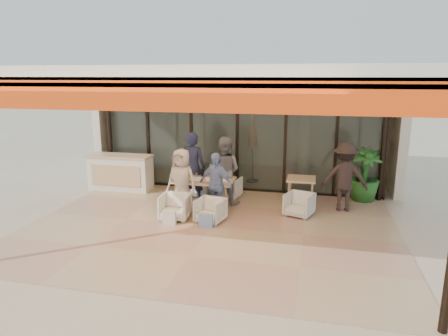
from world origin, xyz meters
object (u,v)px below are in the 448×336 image
(chair_far_left, at_px, (199,184))
(diner_cream, at_px, (182,181))
(host_counter, at_px, (121,172))
(diner_grey, at_px, (224,171))
(standing_woman, at_px, (345,177))
(potted_palm, at_px, (365,175))
(chair_near_left, at_px, (175,206))
(chair_near_right, at_px, (210,209))
(diner_periwinkle, at_px, (216,184))
(side_table, at_px, (301,182))
(chair_far_right, at_px, (228,186))
(side_chair, at_px, (299,203))
(diner_navy, at_px, (193,167))
(dining_table, at_px, (204,181))

(chair_far_left, relative_size, diner_cream, 0.44)
(host_counter, distance_m, diner_grey, 3.28)
(standing_woman, distance_m, potted_palm, 1.13)
(chair_near_left, xyz_separation_m, chair_near_right, (0.84, 0.00, -0.03))
(potted_palm, bearing_deg, diner_periwinkle, -151.20)
(side_table, bearing_deg, chair_far_left, 174.25)
(diner_periwinkle, bearing_deg, side_table, 50.29)
(chair_far_right, relative_size, chair_near_left, 0.97)
(host_counter, xyz_separation_m, side_table, (5.16, -0.34, 0.11))
(chair_far_left, distance_m, diner_periwinkle, 1.68)
(chair_near_left, bearing_deg, standing_woman, 18.24)
(chair_far_right, relative_size, standing_woman, 0.38)
(chair_far_left, distance_m, standing_woman, 3.88)
(side_chair, bearing_deg, chair_near_left, -143.70)
(chair_near_left, xyz_separation_m, diner_periwinkle, (0.84, 0.50, 0.43))
(chair_near_left, xyz_separation_m, side_table, (2.78, 1.62, 0.30))
(host_counter, bearing_deg, chair_far_right, -1.06)
(chair_far_left, bearing_deg, diner_navy, 91.63)
(host_counter, relative_size, chair_near_right, 3.03)
(chair_near_right, bearing_deg, standing_woman, 39.24)
(chair_far_right, bearing_deg, standing_woman, -178.89)
(chair_far_left, bearing_deg, diner_grey, 150.86)
(diner_grey, bearing_deg, standing_woman, -169.52)
(side_chair, bearing_deg, side_table, 108.96)
(chair_far_right, height_order, diner_cream, diner_cream)
(chair_near_left, height_order, diner_grey, diner_grey)
(diner_periwinkle, bearing_deg, diner_navy, 153.38)
(host_counter, height_order, dining_table, host_counter)
(chair_far_left, xyz_separation_m, chair_near_right, (0.84, -1.90, -0.04))
(diner_navy, bearing_deg, dining_table, 136.62)
(chair_far_right, relative_size, potted_palm, 0.45)
(potted_palm, bearing_deg, side_chair, -135.43)
(dining_table, relative_size, potted_palm, 1.05)
(chair_far_right, height_order, diner_periwinkle, diner_periwinkle)
(standing_woman, bearing_deg, chair_far_right, -7.70)
(dining_table, bearing_deg, standing_woman, 8.98)
(diner_grey, bearing_deg, diner_navy, 8.67)
(diner_navy, height_order, side_table, diner_navy)
(side_chair, bearing_deg, chair_far_left, 178.65)
(host_counter, distance_m, standing_woman, 6.22)
(chair_far_right, distance_m, potted_palm, 3.62)
(diner_grey, xyz_separation_m, side_table, (1.94, 0.22, -0.24))
(host_counter, bearing_deg, dining_table, -19.82)
(chair_far_left, relative_size, side_table, 0.93)
(side_chair, relative_size, standing_woman, 0.36)
(diner_periwinkle, bearing_deg, host_counter, 175.91)
(diner_navy, bearing_deg, chair_far_right, -145.63)
(dining_table, xyz_separation_m, diner_cream, (-0.41, -0.46, 0.10))
(chair_far_left, relative_size, standing_woman, 0.40)
(host_counter, height_order, chair_near_left, host_counter)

